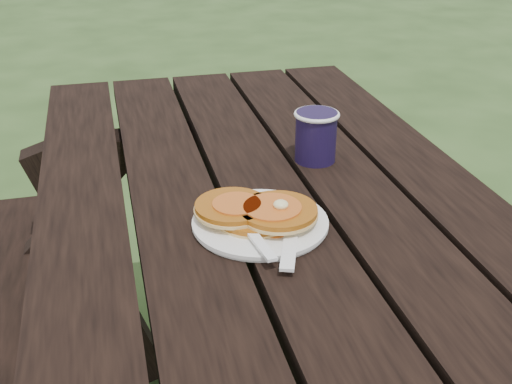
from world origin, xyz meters
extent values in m
cube|color=black|center=(0.00, 0.00, 0.73)|extent=(0.75, 1.80, 0.04)
cylinder|color=white|center=(-0.04, 0.10, 0.76)|extent=(0.26, 0.26, 0.01)
cylinder|color=#AB5C13|center=(-0.05, 0.10, 0.77)|extent=(0.12, 0.12, 0.01)
cylinder|color=#AB5C13|center=(-0.08, 0.12, 0.78)|extent=(0.11, 0.11, 0.01)
cylinder|color=#AB5C13|center=(-0.01, 0.09, 0.78)|extent=(0.12, 0.12, 0.01)
cylinder|color=#AE4F18|center=(-0.02, 0.09, 0.79)|extent=(0.09, 0.09, 0.00)
ellipsoid|color=#F4E59E|center=(-0.01, 0.09, 0.79)|extent=(0.02, 0.02, 0.01)
cube|color=white|center=(-0.01, 0.04, 0.76)|extent=(0.08, 0.18, 0.00)
cylinder|color=black|center=(0.12, 0.31, 0.80)|extent=(0.08, 0.08, 0.09)
torus|color=white|center=(0.12, 0.31, 0.84)|extent=(0.08, 0.08, 0.01)
cylinder|color=black|center=(0.12, 0.31, 0.84)|extent=(0.07, 0.07, 0.01)
camera|label=1|loc=(-0.25, -0.72, 1.24)|focal=45.00mm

